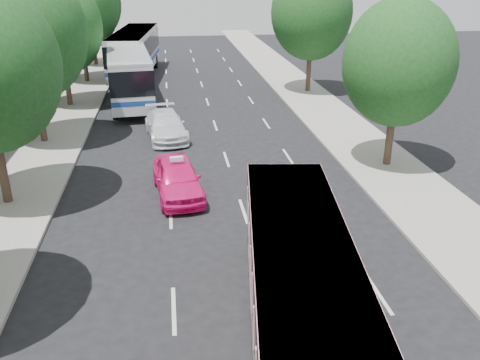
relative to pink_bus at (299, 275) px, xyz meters
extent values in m
plane|color=black|center=(-1.30, 3.54, -1.90)|extent=(120.00, 120.00, 0.00)
cube|color=#9E998E|center=(-9.80, 23.54, -1.83)|extent=(4.00, 90.00, 0.15)
cube|color=#9E998E|center=(7.20, 23.54, -1.84)|extent=(4.00, 90.00, 0.12)
cube|color=#9E998E|center=(-11.60, 23.54, -1.00)|extent=(0.30, 90.00, 1.50)
cylinder|color=#38281E|center=(-9.80, 9.54, -0.10)|extent=(0.36, 0.36, 3.61)
cylinder|color=#38281E|center=(-10.00, 17.54, 0.00)|extent=(0.36, 0.36, 3.80)
ellipsoid|color=#184419|center=(-10.00, 17.54, 4.00)|extent=(6.00, 6.00, 6.90)
sphere|color=#184419|center=(-9.60, 17.24, 5.20)|extent=(3.90, 3.90, 3.90)
cylinder|color=#38281E|center=(-9.90, 25.54, -0.15)|extent=(0.36, 0.36, 3.50)
ellipsoid|color=#184419|center=(-9.90, 25.54, 3.53)|extent=(5.52, 5.52, 6.35)
sphere|color=#184419|center=(-9.50, 25.24, 4.63)|extent=(3.59, 3.59, 3.59)
cylinder|color=#38281E|center=(-9.80, 33.54, 0.09)|extent=(0.36, 0.36, 3.99)
ellipsoid|color=#184419|center=(-9.80, 33.54, 4.29)|extent=(6.30, 6.30, 7.24)
cylinder|color=#38281E|center=(-10.00, 41.54, -0.04)|extent=(0.36, 0.36, 3.72)
ellipsoid|color=#184419|center=(-10.00, 41.54, 3.88)|extent=(5.88, 5.88, 6.76)
cylinder|color=#38281E|center=(7.40, 11.54, -0.29)|extent=(0.36, 0.36, 3.23)
ellipsoid|color=#184419|center=(7.40, 11.54, 3.11)|extent=(5.10, 5.10, 5.87)
sphere|color=#184419|center=(7.80, 11.24, 4.13)|extent=(3.32, 3.31, 3.31)
cylinder|color=#38281E|center=(7.70, 27.54, 0.00)|extent=(0.36, 0.36, 3.80)
ellipsoid|color=#184419|center=(7.70, 27.54, 4.00)|extent=(6.00, 6.00, 6.90)
cube|color=#FFA4B6|center=(0.00, 0.00, -0.13)|extent=(3.63, 9.78, 2.56)
cube|color=#9E7A59|center=(0.00, 0.00, -0.42)|extent=(3.68, 9.81, 0.33)
cube|color=black|center=(0.00, 0.00, 0.34)|extent=(3.69, 9.82, 1.05)
cube|color=#FFA4B6|center=(0.00, 0.00, 1.08)|extent=(3.66, 9.81, 0.15)
cylinder|color=black|center=(-0.65, 2.98, -1.41)|extent=(0.42, 1.02, 0.99)
cylinder|color=black|center=(1.42, 2.70, -1.41)|extent=(0.42, 1.02, 0.99)
imported|color=#F31579|center=(-2.84, 9.50, -1.12)|extent=(2.35, 4.77, 1.56)
imported|color=silver|center=(-3.30, 17.57, -1.17)|extent=(2.67, 5.25, 1.46)
cube|color=silver|center=(-5.80, 26.43, 0.25)|extent=(3.87, 12.64, 3.16)
cube|color=black|center=(-5.80, 26.43, 0.64)|extent=(3.93, 12.67, 1.55)
cube|color=navy|center=(-5.80, 26.43, -0.55)|extent=(3.92, 12.66, 0.31)
cube|color=silver|center=(-5.80, 26.43, 1.76)|extent=(3.90, 12.66, 0.15)
cylinder|color=black|center=(-7.36, 30.23, -1.33)|extent=(0.44, 1.17, 1.14)
cylinder|color=black|center=(-5.03, 30.46, -1.33)|extent=(0.44, 1.17, 1.14)
cylinder|color=black|center=(-6.53, 21.98, -1.33)|extent=(0.44, 1.17, 1.14)
cylinder|color=black|center=(-4.20, 22.21, -1.33)|extent=(0.44, 1.17, 1.14)
cube|color=silver|center=(-5.80, 35.62, 0.36)|extent=(4.00, 13.27, 3.32)
cube|color=black|center=(-5.80, 35.62, 0.77)|extent=(4.05, 13.30, 1.63)
cube|color=navy|center=(-5.80, 35.62, -0.49)|extent=(4.04, 13.29, 0.33)
cube|color=silver|center=(-5.80, 35.62, 1.94)|extent=(4.02, 13.29, 0.15)
cylinder|color=black|center=(-6.64, 39.85, -1.30)|extent=(0.46, 1.23, 1.20)
cylinder|color=black|center=(-4.18, 39.62, -1.30)|extent=(0.46, 1.23, 1.20)
cylinder|color=black|center=(-7.46, 31.18, -1.30)|extent=(0.46, 1.23, 1.20)
cylinder|color=black|center=(-5.00, 30.95, -1.30)|extent=(0.46, 1.23, 1.20)
cube|color=silver|center=(-2.84, 9.50, -0.25)|extent=(0.57, 0.24, 0.18)
camera|label=1|loc=(-2.98, -10.51, 7.16)|focal=38.00mm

